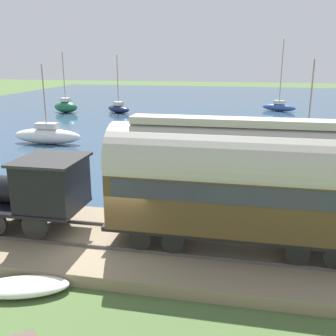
# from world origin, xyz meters

# --- Properties ---
(ground_plane) EXTENTS (200.00, 200.00, 0.00)m
(ground_plane) POSITION_xyz_m (0.00, 0.00, 0.00)
(ground_plane) COLOR #476033
(harbor_water) EXTENTS (80.00, 80.00, 0.01)m
(harbor_water) POSITION_xyz_m (43.65, 0.00, 0.00)
(harbor_water) COLOR #2D4760
(harbor_water) RESTS_ON ground
(rail_embankment) EXTENTS (5.52, 56.00, 0.55)m
(rail_embankment) POSITION_xyz_m (0.59, 0.00, 0.22)
(rail_embankment) COLOR #84755B
(rail_embankment) RESTS_ON ground
(steam_locomotive) EXTENTS (2.48, 6.57, 3.20)m
(steam_locomotive) POSITION_xyz_m (0.59, 3.88, 2.15)
(steam_locomotive) COLOR black
(steam_locomotive) RESTS_ON rail_embankment
(passenger_coach) EXTENTS (2.48, 8.98, 4.49)m
(passenger_coach) POSITION_xyz_m (0.59, -4.11, 2.99)
(passenger_coach) COLOR black
(passenger_coach) RESTS_ON rail_embankment
(sailboat_green) EXTENTS (2.33, 3.52, 7.46)m
(sailboat_green) POSITION_xyz_m (34.53, 18.43, 0.78)
(sailboat_green) COLOR #236B42
(sailboat_green) RESTS_ON harbor_water
(sailboat_red) EXTENTS (3.25, 3.95, 6.76)m
(sailboat_red) POSITION_xyz_m (16.19, -8.49, 0.77)
(sailboat_red) COLOR #B72D23
(sailboat_red) RESTS_ON harbor_water
(sailboat_white) EXTENTS (1.52, 5.79, 6.35)m
(sailboat_white) POSITION_xyz_m (16.93, 11.67, 0.71)
(sailboat_white) COLOR white
(sailboat_white) RESTS_ON harbor_water
(sailboat_blue) EXTENTS (2.71, 4.50, 9.04)m
(sailboat_blue) POSITION_xyz_m (41.37, -8.30, 0.60)
(sailboat_blue) COLOR #335199
(sailboat_blue) RESTS_ON harbor_water
(sailboat_navy) EXTENTS (3.24, 3.98, 7.09)m
(sailboat_navy) POSITION_xyz_m (35.68, 11.79, 0.57)
(sailboat_navy) COLOR #192347
(sailboat_navy) RESTS_ON harbor_water
(rowboat_off_pier) EXTENTS (2.10, 2.44, 0.55)m
(rowboat_off_pier) POSITION_xyz_m (7.16, 6.02, 0.28)
(rowboat_off_pier) COLOR #B7B2A3
(rowboat_off_pier) RESTS_ON harbor_water
(rowboat_mid_harbor) EXTENTS (1.97, 2.48, 0.49)m
(rowboat_mid_harbor) POSITION_xyz_m (9.56, -1.62, 0.25)
(rowboat_mid_harbor) COLOR silver
(rowboat_mid_harbor) RESTS_ON harbor_water
(beached_dinghy) EXTENTS (1.88, 3.00, 0.44)m
(beached_dinghy) POSITION_xyz_m (-2.77, 2.08, 0.22)
(beached_dinghy) COLOR silver
(beached_dinghy) RESTS_ON ground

